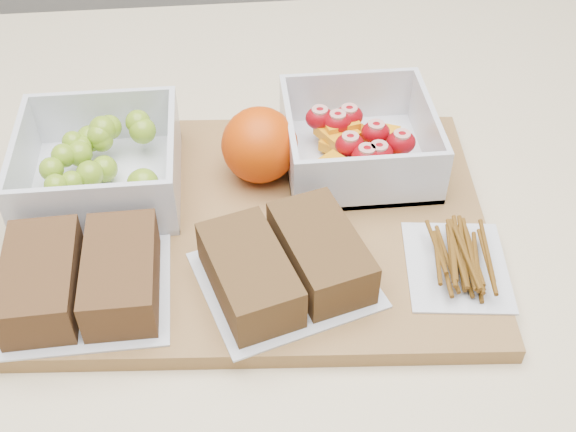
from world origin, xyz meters
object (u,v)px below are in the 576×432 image
at_px(sandwich_bag_center, 286,264).
at_px(fruit_container, 358,143).
at_px(sandwich_bag_left, 82,278).
at_px(pretzel_bag, 458,258).
at_px(grape_container, 102,164).
at_px(orange, 260,145).
at_px(cutting_board, 252,225).

bearing_deg(sandwich_bag_center, fruit_container, 60.28).
xyz_separation_m(sandwich_bag_left, pretzel_bag, (0.31, -0.00, -0.01)).
bearing_deg(sandwich_bag_left, pretzel_bag, -0.03).
distance_m(grape_container, orange, 0.15).
bearing_deg(pretzel_bag, cutting_board, 155.64).
bearing_deg(cutting_board, pretzel_bag, -19.98).
xyz_separation_m(grape_container, sandwich_bag_left, (-0.00, -0.13, -0.01)).
height_order(cutting_board, sandwich_bag_center, sandwich_bag_center).
bearing_deg(sandwich_bag_left, fruit_container, 30.67).
distance_m(orange, sandwich_bag_center, 0.14).
distance_m(sandwich_bag_center, pretzel_bag, 0.14).
distance_m(cutting_board, pretzel_bag, 0.19).
height_order(orange, pretzel_bag, orange).
height_order(fruit_container, sandwich_bag_center, fruit_container).
xyz_separation_m(cutting_board, grape_container, (-0.13, 0.06, 0.03)).
bearing_deg(pretzel_bag, sandwich_bag_center, -179.62).
bearing_deg(fruit_container, sandwich_bag_center, -119.72).
relative_size(orange, pretzel_bag, 0.64).
relative_size(grape_container, pretzel_bag, 1.29).
distance_m(orange, pretzel_bag, 0.21).
bearing_deg(orange, pretzel_bag, -41.17).
distance_m(fruit_container, sandwich_bag_left, 0.29).
height_order(grape_container, orange, orange).
height_order(fruit_container, sandwich_bag_left, fruit_container).
height_order(cutting_board, fruit_container, fruit_container).
distance_m(orange, sandwich_bag_left, 0.20).
bearing_deg(sandwich_bag_center, orange, 94.57).
height_order(fruit_container, orange, orange).
relative_size(grape_container, orange, 2.01).
height_order(cutting_board, sandwich_bag_left, sandwich_bag_left).
relative_size(grape_container, sandwich_bag_left, 1.05).
bearing_deg(grape_container, sandwich_bag_center, -40.71).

